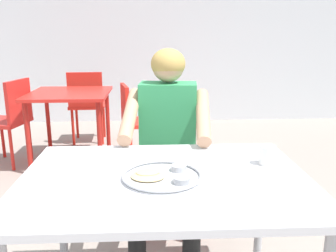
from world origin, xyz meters
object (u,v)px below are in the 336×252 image
Objects in this scene: thali_tray at (162,176)px; diner_foreground at (167,133)px; chair_foreground at (168,157)px; drinking_cup at (267,154)px; table_background_red at (70,102)px; chair_red_far at (87,101)px; chair_red_left at (11,116)px; table_foreground at (165,191)px; chair_red_right at (136,117)px.

diner_foreground is (0.05, 0.68, -0.01)m from thali_tray.
chair_foreground is (0.07, 0.90, -0.24)m from thali_tray.
thali_tray is at bearing -94.49° from diner_foreground.
thali_tray is 3.74× the size of drinking_cup.
drinking_cup is 0.11× the size of table_background_red.
chair_foreground is at bearing 85.30° from diner_foreground.
chair_red_left is at bearing -132.09° from chair_red_far.
table_background_red is at bearing -94.56° from chair_red_far.
drinking_cup is (0.47, 0.11, 0.12)m from table_foreground.
chair_red_left is at bearing 123.40° from thali_tray.
chair_red_far is at bearing 111.23° from diner_foreground.
diner_foreground is 2.36m from chair_red_far.
chair_red_left is 0.94m from chair_red_far.
diner_foreground is at bearing -45.14° from chair_red_left.
chair_red_far is at bearing 131.76° from chair_red_right.
chair_red_left is (-1.91, 2.03, -0.27)m from drinking_cup.
chair_red_far is (-0.61, 0.68, 0.04)m from chair_red_right.
thali_tray is (-0.01, -0.02, 0.08)m from table_foreground.
thali_tray is at bearing -74.46° from chair_red_far.
diner_foreground is 2.12m from chair_red_left.
chair_red_far is at bearing 115.04° from drinking_cup.
thali_tray is 0.27× the size of diner_foreground.
chair_foreground reaches higher than chair_red_left.
thali_tray is 0.93m from chair_foreground.
chair_red_right is at bearing -1.65° from table_background_red.
drinking_cup is 0.10× the size of chair_red_far.
diner_foreground is at bearing -80.87° from chair_red_right.
table_background_red is at bearing 120.59° from diner_foreground.
chair_foreground reaches higher than thali_tray.
chair_red_right is (-0.26, 1.29, -0.03)m from chair_foreground.
table_foreground is 13.56× the size of drinking_cup.
thali_tray is at bearing -164.14° from drinking_cup.
chair_foreground reaches higher than chair_red_right.
diner_foreground is at bearing 85.51° from thali_tray.
table_foreground is 0.89m from chair_foreground.
table_foreground is at bearing -166.53° from drinking_cup.
chair_red_left is (-1.50, 1.27, 0.00)m from chair_foreground.
chair_red_right is (-0.67, 2.05, -0.30)m from drinking_cup.
diner_foreground is (0.04, 0.65, 0.07)m from table_foreground.
drinking_cup is at bearing -64.96° from chair_red_far.
drinking_cup is 2.47m from table_background_red.
table_foreground is 3.63× the size of thali_tray.
diner_foreground is at bearing 86.27° from table_foreground.
thali_tray is at bearing -56.60° from chair_red_left.
chair_red_right is at bearing 0.88° from chair_red_left.
chair_red_far reaches higher than chair_red_left.
table_background_red is (-0.86, 2.18, -0.02)m from table_foreground.
chair_red_far is (-0.80, 2.87, -0.23)m from thali_tray.
thali_tray is 2.99m from chair_red_far.
table_foreground is at bearing -84.72° from chair_red_right.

